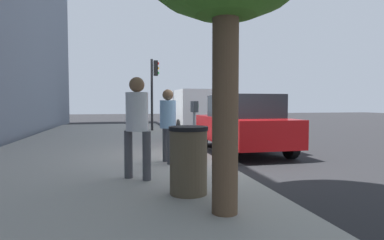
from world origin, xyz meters
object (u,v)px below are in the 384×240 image
Objects in this scene: parking_meter at (194,118)px; pedestrian_at_meter at (168,120)px; parked_van_far at (191,108)px; trash_bin at (188,160)px; pedestrian_bystander at (137,119)px; parked_sedan_near at (242,123)px; traffic_signal at (154,83)px.

pedestrian_at_meter is at bearing 104.42° from parking_meter.
parked_van_far reaches higher than parking_meter.
parking_meter is 0.68m from pedestrian_at_meter.
trash_bin is (-2.69, 0.72, -0.51)m from parking_meter.
trash_bin is at bearing -100.31° from pedestrian_at_meter.
pedestrian_bystander is 0.41× the size of parked_sedan_near.
trash_bin is at bearing 176.74° from traffic_signal.
traffic_signal is at bearing -3.26° from trash_bin.
parking_meter is 8.87m from traffic_signal.
trash_bin is at bearing 165.03° from parking_meter.
traffic_signal is 11.62m from trash_bin.
parking_meter is 0.32× the size of parked_sedan_near.
pedestrian_at_meter is 3.32m from parked_sedan_near.
parked_sedan_near reaches higher than trash_bin.
parking_meter reaches higher than trash_bin.
parked_sedan_near is 5.29m from trash_bin.
pedestrian_bystander is 1.80× the size of trash_bin.
parking_meter is 1.40× the size of trash_bin.
traffic_signal is (-0.45, 2.02, 1.32)m from parked_van_far.
pedestrian_bystander is at bearing 162.68° from parked_van_far.
traffic_signal is (6.88, 2.02, 1.68)m from parked_sedan_near.
traffic_signal reaches higher than trash_bin.
trash_bin is at bearing 167.35° from parked_van_far.
parked_sedan_near is at bearing -5.80° from pedestrian_bystander.
traffic_signal is at bearing 0.44° from parking_meter.
parking_meter is 0.84× the size of pedestrian_at_meter.
traffic_signal is (8.75, 0.07, 1.41)m from parking_meter.
trash_bin is at bearing -109.10° from pedestrian_bystander.
traffic_signal is 3.56× the size of trash_bin.
parked_sedan_near is at bearing -163.65° from traffic_signal.
parked_van_far reaches higher than parked_sedan_near.
parking_meter is at bearing 168.03° from parked_van_far.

